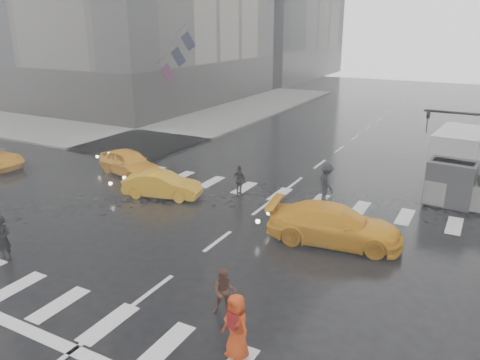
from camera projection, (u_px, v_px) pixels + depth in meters
The scene contains 14 objects.
ground at pixel (218, 241), 18.24m from camera, with size 120.00×120.00×0.00m, color black.
sidewalk_nw at pixel (131, 118), 41.60m from camera, with size 35.00×35.00×0.15m, color slate.
road_markings at pixel (218, 241), 18.24m from camera, with size 18.00×48.00×0.01m, color silver, non-canonical shape.
planter_west at pixel (438, 185), 21.62m from camera, with size 1.10×1.10×1.80m.
flag_cluster at pixel (175, 54), 38.68m from camera, with size 2.87×3.06×4.69m.
pedestrian_black at pixel (0, 218), 16.36m from camera, with size 1.13×1.15×2.43m.
pedestrian_brown at pixel (225, 292), 13.48m from camera, with size 0.70×0.54×1.44m, color #4F2A1C.
pedestrian_orange at pixel (236, 327), 11.67m from camera, with size 1.01×0.83×1.76m.
pedestrian_far_a at pixel (240, 180), 22.95m from camera, with size 0.88×0.54×1.50m, color black.
pedestrian_far_b at pixel (326, 183), 22.08m from camera, with size 1.21×0.67×1.88m, color black.
taxi_front at pixel (129, 163), 26.02m from camera, with size 1.69×4.21×1.43m, color #FFA80D.
taxi_mid at pixel (162, 185), 22.72m from camera, with size 1.32×3.78×1.24m, color #FFA80D.
taxi_rear at pixel (334, 225), 17.92m from camera, with size 2.09×4.54×1.49m, color #FFA80D.
box_truck at pixel (456, 161), 23.10m from camera, with size 2.12×5.65×3.00m.
Camera 1 is at (8.62, -14.13, 8.07)m, focal length 35.00 mm.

